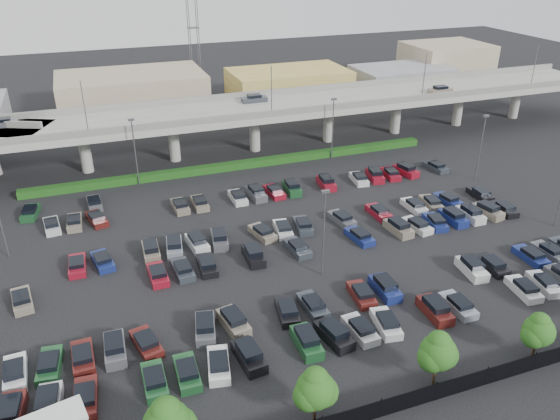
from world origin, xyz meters
name	(u,v)px	position (x,y,z in m)	size (l,w,h in m)	color
ground	(296,241)	(0.00, 0.00, 0.00)	(280.00, 280.00, 0.00)	black
overpass	(224,115)	(-0.22, 32.01, 6.97)	(150.00, 13.00, 15.80)	gray
hedge	(239,165)	(0.00, 25.00, 0.55)	(66.00, 1.60, 1.10)	#123C11
fence	(424,395)	(-0.05, -28.00, 0.90)	(70.00, 0.10, 2.00)	black
tree_row	(426,356)	(0.70, -26.53, 3.52)	(65.07, 3.66, 5.94)	#332316
parked_cars	(309,252)	(0.07, -4.03, 0.62)	(62.95, 41.65, 1.67)	#531816
light_poles	(258,193)	(-4.13, 2.00, 6.24)	(66.90, 48.38, 10.30)	#54545A
distant_buildings	(245,86)	(12.38, 61.81, 3.74)	(138.00, 24.00, 9.00)	gray
comm_tower	(193,25)	(4.00, 74.00, 15.61)	(2.40, 2.40, 30.00)	#54545A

